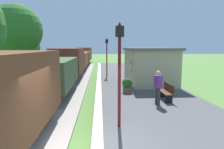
{
  "coord_description": "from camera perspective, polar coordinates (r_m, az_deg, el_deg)",
  "views": [
    {
      "loc": [
        0.5,
        -5.35,
        3.12
      ],
      "look_at": [
        1.28,
        7.47,
        1.33
      ],
      "focal_mm": 32.0,
      "sensor_mm": 36.0,
      "label": 1
    }
  ],
  "objects": [
    {
      "name": "bench_down_platform",
      "position": [
        21.6,
        6.09,
        1.52
      ],
      "size": [
        0.42,
        1.5,
        0.91
      ],
      "color": "#422819",
      "rests_on": "platform_slab"
    },
    {
      "name": "tree_field_left",
      "position": [
        26.61,
        -23.1,
        7.29
      ],
      "size": [
        3.08,
        3.08,
        4.66
      ],
      "color": "#4C3823",
      "rests_on": "ground"
    },
    {
      "name": "lamp_post_near",
      "position": [
        6.91,
        2.15,
        5.28
      ],
      "size": [
        0.28,
        0.28,
        3.7
      ],
      "color": "#591414",
      "rests_on": "platform_slab"
    },
    {
      "name": "station_hut",
      "position": [
        16.29,
        10.4,
        2.64
      ],
      "size": [
        3.5,
        5.8,
        2.78
      ],
      "color": "tan",
      "rests_on": "platform_slab"
    },
    {
      "name": "bench_near_hut",
      "position": [
        11.21,
        15.3,
        -4.7
      ],
      "size": [
        0.42,
        1.5,
        0.91
      ],
      "color": "#422819",
      "rests_on": "platform_slab"
    },
    {
      "name": "tree_trackside_far",
      "position": [
        18.9,
        -25.71,
        11.36
      ],
      "size": [
        4.29,
        4.29,
        6.65
      ],
      "color": "#4C3823",
      "rests_on": "ground"
    },
    {
      "name": "freight_train",
      "position": [
        22.11,
        -11.03,
        3.73
      ],
      "size": [
        2.5,
        39.2,
        2.72
      ],
      "color": "brown",
      "rests_on": "rail_near"
    },
    {
      "name": "platform_edge_stripe",
      "position": [
        6.07,
        -4.28,
        -20.27
      ],
      "size": [
        0.36,
        60.0,
        0.01
      ],
      "primitive_type": "cube",
      "color": "silver",
      "rests_on": "platform_slab"
    },
    {
      "name": "lamp_post_far",
      "position": [
        19.45,
        -1.5,
        7.0
      ],
      "size": [
        0.28,
        0.28,
        3.7
      ],
      "color": "#591414",
      "rests_on": "platform_slab"
    },
    {
      "name": "platform_slab",
      "position": [
        6.7,
        22.01,
        -19.24
      ],
      "size": [
        6.0,
        60.0,
        0.25
      ],
      "primitive_type": "cube",
      "color": "#4C4C4F",
      "rests_on": "ground"
    },
    {
      "name": "potted_planter",
      "position": [
        12.67,
        4.34,
        -2.99
      ],
      "size": [
        0.64,
        0.64,
        0.92
      ],
      "color": "brown",
      "rests_on": "platform_slab"
    },
    {
      "name": "person_waiting",
      "position": [
        10.15,
        12.99,
        -3.27
      ],
      "size": [
        0.37,
        0.44,
        1.71
      ],
      "rotation": [
        0.0,
        0.0,
        3.56
      ],
      "color": "#38332D",
      "rests_on": "platform_slab"
    }
  ]
}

